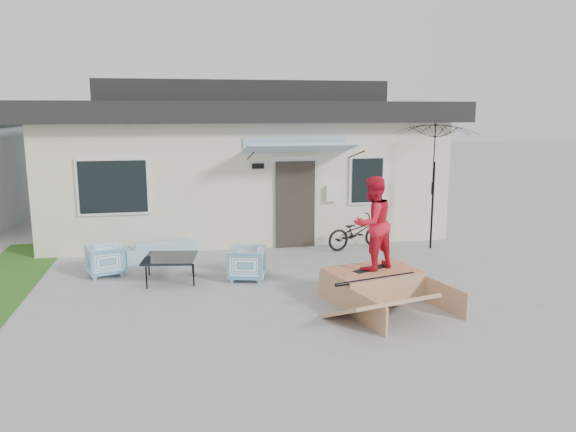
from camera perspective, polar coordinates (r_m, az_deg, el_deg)
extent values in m
plane|color=gray|center=(9.20, 0.32, -10.15)|extent=(90.00, 90.00, 0.00)
cube|color=beige|center=(16.60, -5.14, 4.62)|extent=(10.00, 7.00, 3.00)
cube|color=black|center=(16.51, -5.25, 10.67)|extent=(10.80, 7.80, 0.50)
cube|color=black|center=(16.51, -5.28, 12.58)|extent=(7.50, 4.50, 0.60)
cube|color=#312A22|center=(13.35, 0.76, 1.18)|extent=(0.95, 0.08, 2.10)
cube|color=white|center=(13.09, -17.58, 2.91)|extent=(1.60, 0.06, 1.30)
cube|color=white|center=(13.76, 8.13, 3.68)|extent=(0.90, 0.06, 1.20)
cube|color=#428AB9|center=(12.69, 1.25, 7.04)|extent=(2.50, 1.09, 0.29)
imported|color=#428AB9|center=(12.76, -13.04, -2.98)|extent=(1.64, 0.82, 0.61)
imported|color=#428AB9|center=(11.80, -18.31, -4.20)|extent=(0.80, 0.83, 0.69)
imported|color=#428AB9|center=(10.97, -4.31, -4.72)|extent=(0.80, 0.83, 0.71)
cube|color=black|center=(11.12, -12.03, -5.34)|extent=(1.11, 1.11, 0.48)
imported|color=black|center=(13.38, 7.10, -1.28)|extent=(1.66, 0.94, 1.00)
cylinder|color=black|center=(13.68, 14.67, 1.06)|extent=(0.05, 0.05, 2.10)
imported|color=black|center=(13.58, 14.81, 3.97)|extent=(2.10, 1.97, 0.90)
cube|color=black|center=(9.95, 8.57, -5.35)|extent=(0.77, 0.51, 0.05)
imported|color=red|center=(9.75, 8.71, -0.57)|extent=(1.00, 0.91, 1.64)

